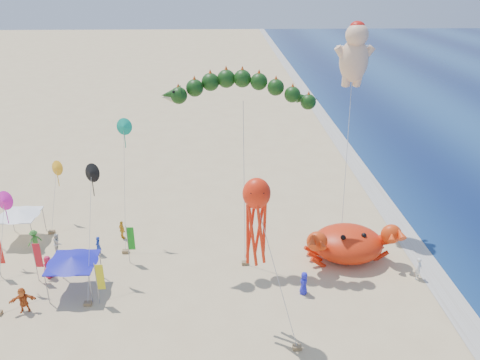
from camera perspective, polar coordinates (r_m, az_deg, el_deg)
name	(u,v)px	position (r m, az deg, el deg)	size (l,w,h in m)	color
ground	(268,271)	(35.19, 3.44, -11.01)	(320.00, 320.00, 0.00)	#D1B784
foam_strip	(428,267)	(38.16, 21.96, -9.86)	(320.00, 320.00, 0.00)	silver
crab_inflatable	(348,243)	(36.66, 13.02, -7.47)	(7.27, 5.16, 3.19)	red
dragon_kite	(241,94)	(32.15, 0.10, 10.42)	(10.60, 3.10, 13.78)	#11350E
cherub_kite	(355,53)	(38.28, 13.81, 14.81)	(2.55, 6.69, 16.84)	#FEC89B
octopus_kite	(256,215)	(26.38, 2.02, -4.29)	(3.37, 3.25, 9.91)	#FF290D
canopy_blue	(72,260)	(33.88, -19.77, -9.15)	(3.38, 3.38, 2.71)	gray
canopy_white	(19,213)	(41.73, -25.35, -3.63)	(3.19, 3.19, 2.71)	gray
feather_flags	(67,256)	(35.23, -20.36, -8.70)	(9.55, 4.81, 3.20)	gray
beachgoers	(101,262)	(36.04, -16.54, -9.52)	(29.72, 9.85, 1.78)	white
small_kites	(54,177)	(36.78, -21.71, 0.35)	(10.89, 12.64, 10.08)	#F61BB1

